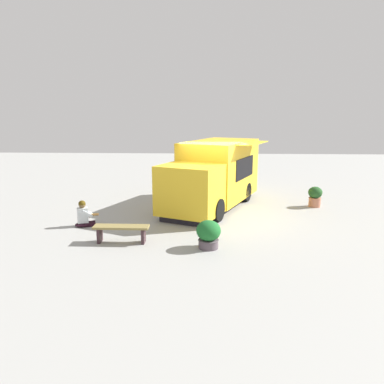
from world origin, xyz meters
name	(u,v)px	position (x,y,z in m)	size (l,w,h in m)	color
ground_plane	(213,213)	(0.00, 0.00, 0.00)	(40.00, 40.00, 0.00)	#9E9F9B
food_truck	(214,176)	(1.06, -0.04, 1.18)	(5.81, 4.23, 2.49)	yellow
person_customer	(84,216)	(-1.74, 4.15, 0.34)	(0.58, 0.80, 0.85)	black
planter_flowering_near	(209,234)	(-3.53, 0.14, 0.40)	(0.66, 0.66, 0.77)	#54484F
planter_flowering_far	(315,196)	(1.14, -3.97, 0.42)	(0.53, 0.53, 0.79)	#BC7355
plaza_bench	(121,230)	(-3.21, 2.59, 0.36)	(0.41, 1.55, 0.49)	olive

